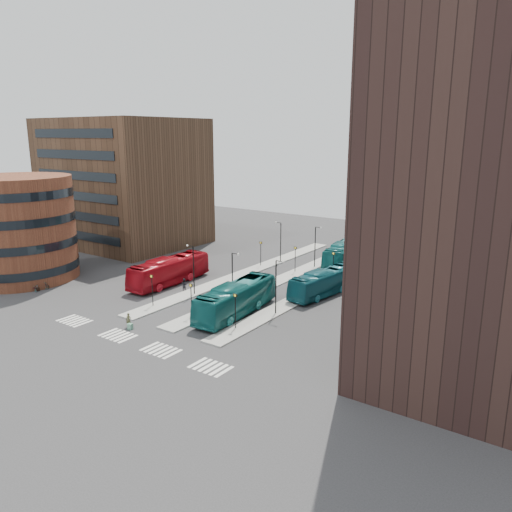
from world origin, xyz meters
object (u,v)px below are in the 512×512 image
Objects in this scene: suitcase at (130,326)px; teal_bus_a at (236,299)px; commuter_c at (226,302)px; bicycle_far at (43,285)px; bicycle_mid at (35,288)px; bicycle_near at (34,288)px; teal_bus_d at (382,251)px; commuter_a at (184,285)px; traveller at (129,320)px; teal_bus_b at (345,253)px; commuter_b at (230,301)px; red_bus at (169,271)px; teal_bus_c at (324,282)px.

teal_bus_a reaches higher than suitcase.
bicycle_far is at bearing -76.42° from commuter_c.
bicycle_far is (0.00, 1.01, 0.04)m from bicycle_mid.
commuter_c is at bearing 154.93° from teal_bus_a.
bicycle_mid is at bearing -74.26° from commuter_c.
bicycle_near is 1.08× the size of bicycle_mid.
teal_bus_d reaches higher than commuter_a.
traveller is 0.94× the size of commuter_a.
bicycle_mid reaches higher than bicycle_near.
teal_bus_b reaches higher than bicycle_far.
teal_bus_d is (10.83, 41.16, 1.49)m from suitcase.
commuter_a is 1.10× the size of bicycle_mid.
teal_bus_d is 49.90m from bicycle_mid.
bicycle_far is at bearing -137.32° from teal_bus_d.
commuter_c is 1.11× the size of bicycle_mid.
suitcase is 0.41× the size of bicycle_mid.
teal_bus_a is 8.07× the size of commuter_b.
commuter_b is at bearing -110.89° from teal_bus_d.
bicycle_near is at bearing -73.72° from commuter_c.
teal_bus_b is at bearing 83.91° from teal_bus_a.
commuter_a is 18.93m from bicycle_mid.
commuter_a is at bearing 75.52° from commuter_b.
commuter_c reaches higher than commuter_a.
teal_bus_d reaches higher than red_bus.
commuter_c is (-2.60, -25.70, -0.99)m from teal_bus_b.
suitcase is 0.37× the size of commuter_c.
teal_bus_d is at bearing -39.03° from bicycle_near.
red_bus is 15.51m from traveller.
red_bus is 12.72m from commuter_c.
commuter_b is at bearing -69.96° from bicycle_near.
suitcase is 11.30m from commuter_c.
teal_bus_d reaches higher than bicycle_far.
teal_bus_b is 8.78× the size of bicycle_mid.
red_bus is at bearing -133.37° from teal_bus_d.
bicycle_near is (-30.70, -19.93, -1.17)m from teal_bus_c.
red_bus is 1.00× the size of teal_bus_a.
commuter_a is 0.88× the size of bicycle_far.
suitcase is at bearing -113.48° from teal_bus_d.
traveller is 0.96× the size of commuter_b.
teal_bus_c is at bearing -82.97° from teal_bus_b.
bicycle_far is (-19.78, 2.78, 0.18)m from suitcase.
teal_bus_c is at bearing 20.48° from red_bus.
traveller is at bearing -110.18° from teal_bus_b.
teal_bus_d is at bearing 42.40° from teal_bus_b.
red_bus is 0.99× the size of teal_bus_b.
red_bus is 14.84m from teal_bus_a.
commuter_a reaches higher than bicycle_mid.
commuter_a is at bearing -124.00° from teal_bus_b.
bicycle_near is at bearing -167.31° from teal_bus_a.
commuter_a is (-3.79, 12.41, 0.05)m from traveller.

